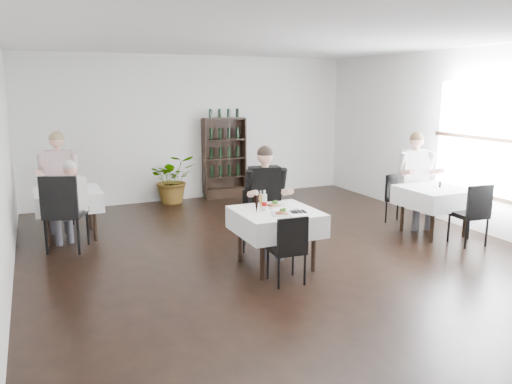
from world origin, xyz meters
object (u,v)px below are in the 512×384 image
(wine_shelf, at_px, (224,159))
(potted_tree, at_px, (173,179))
(main_table, at_px, (276,221))
(diner_main, at_px, (266,192))

(wine_shelf, distance_m, potted_tree, 1.22)
(main_table, bearing_deg, potted_tree, 93.66)
(wine_shelf, height_order, potted_tree, wine_shelf)
(main_table, bearing_deg, wine_shelf, 78.22)
(wine_shelf, height_order, main_table, wine_shelf)
(main_table, height_order, potted_tree, potted_tree)
(potted_tree, distance_m, diner_main, 3.72)
(potted_tree, bearing_deg, wine_shelf, 5.59)
(wine_shelf, bearing_deg, potted_tree, -174.41)
(main_table, relative_size, potted_tree, 1.01)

